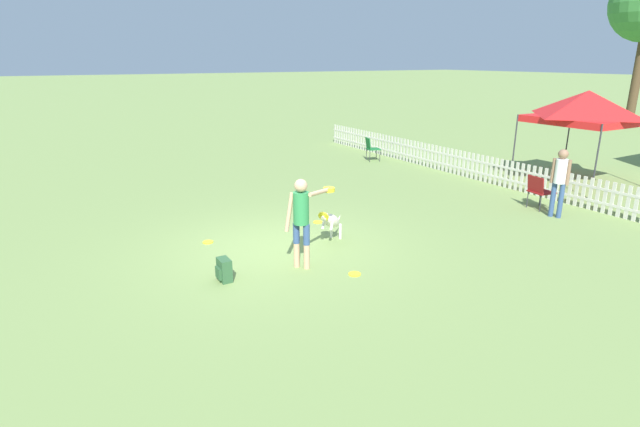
% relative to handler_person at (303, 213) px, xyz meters
% --- Properties ---
extents(ground_plane, '(240.00, 240.00, 0.00)m').
position_rel_handler_person_xyz_m(ground_plane, '(-1.04, -0.00, -1.03)').
color(ground_plane, olive).
extents(handler_person, '(0.52, 1.08, 1.65)m').
position_rel_handler_person_xyz_m(handler_person, '(0.00, 0.00, 0.00)').
color(handler_person, tan).
rests_on(handler_person, ground_plane).
extents(leaping_dog, '(0.72, 0.91, 0.78)m').
position_rel_handler_person_xyz_m(leaping_dog, '(-0.82, 1.09, -0.57)').
color(leaping_dog, beige).
rests_on(leaping_dog, ground_plane).
extents(frisbee_near_handler, '(0.22, 0.22, 0.02)m').
position_rel_handler_person_xyz_m(frisbee_near_handler, '(-2.09, -1.10, -1.02)').
color(frisbee_near_handler, yellow).
rests_on(frisbee_near_handler, ground_plane).
extents(frisbee_near_dog, '(0.22, 0.22, 0.02)m').
position_rel_handler_person_xyz_m(frisbee_near_dog, '(0.76, 0.62, -1.02)').
color(frisbee_near_dog, yellow).
rests_on(frisbee_near_dog, ground_plane).
extents(frisbee_midfield, '(0.22, 0.22, 0.02)m').
position_rel_handler_person_xyz_m(frisbee_midfield, '(-2.09, 1.52, -1.02)').
color(frisbee_midfield, yellow).
rests_on(frisbee_midfield, ground_plane).
extents(backpack_on_grass, '(0.31, 0.22, 0.40)m').
position_rel_handler_person_xyz_m(backpack_on_grass, '(-0.16, -1.44, -0.84)').
color(backpack_on_grass, '#2D5633').
rests_on(backpack_on_grass, ground_plane).
extents(picket_fence, '(21.33, 0.04, 0.81)m').
position_rel_handler_person_xyz_m(picket_fence, '(-1.04, 7.93, -0.62)').
color(picket_fence, beige).
rests_on(picket_fence, ground_plane).
extents(folding_chair_blue_left, '(0.56, 0.58, 0.86)m').
position_rel_handler_person_xyz_m(folding_chair_blue_left, '(-0.23, 6.83, -0.52)').
color(folding_chair_blue_left, '#333338').
rests_on(folding_chair_blue_left, ground_plane).
extents(folding_chair_center, '(0.58, 0.59, 0.86)m').
position_rel_handler_person_xyz_m(folding_chair_center, '(-7.39, 6.86, -0.52)').
color(folding_chair_center, '#333338').
rests_on(folding_chair_center, ground_plane).
extents(canopy_tent_main, '(2.67, 2.67, 2.76)m').
position_rel_handler_person_xyz_m(canopy_tent_main, '(-1.42, 10.20, 1.25)').
color(canopy_tent_main, '#333338').
rests_on(canopy_tent_main, ground_plane).
extents(spectator_standing, '(0.39, 0.27, 1.64)m').
position_rel_handler_person_xyz_m(spectator_standing, '(0.41, 6.64, -0.04)').
color(spectator_standing, '#334C7A').
rests_on(spectator_standing, ground_plane).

